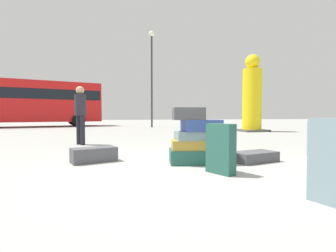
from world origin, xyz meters
The scene contains 12 objects.
ground_plane centered at (0.00, 0.00, 0.00)m, with size 80.00×80.00×0.00m, color #9E9E99.
suitcase_tower centered at (0.33, 0.30, 0.40)m, with size 0.87×0.62×0.94m.
suitcase_slate_upright_blue centered at (0.89, -1.80, 0.39)m, with size 0.19×0.32×0.79m, color gray.
suitcase_slate_left_side centered at (2.88, 0.33, 0.36)m, with size 0.18×0.36×0.71m, color gray.
suitcase_teal_foreground_near centered at (0.59, 1.08, 0.09)m, with size 0.59×0.38×0.19m, color #26594C.
suitcase_teal_behind_tower centered at (0.44, -0.48, 0.35)m, with size 0.16×0.41×0.69m, color #26594C.
suitcase_charcoal_right_side centered at (1.41, 0.19, 0.09)m, with size 0.80×0.42×0.18m, color #4C4C51.
suitcase_charcoal_white_trunk centered at (-1.31, 0.85, 0.13)m, with size 0.75×0.35×0.25m, color #4C4C51.
person_bearded_onlooker centered at (-1.77, 3.55, 0.95)m, with size 0.30×0.30×1.60m.
yellow_dummy_statue centered at (6.00, 7.45, 1.69)m, with size 1.30×1.30×3.82m.
parked_bus centered at (-6.24, 15.61, 1.83)m, with size 9.69×4.67×3.15m.
lamp_post centered at (1.91, 12.89, 4.15)m, with size 0.36×0.36×6.40m.
Camera 1 is at (-1.10, -3.63, 0.81)m, focal length 26.65 mm.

